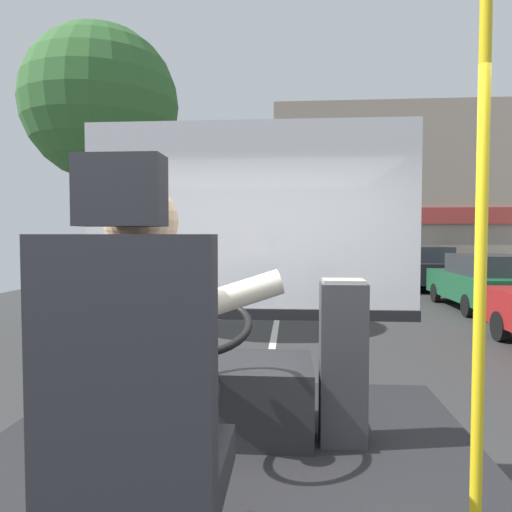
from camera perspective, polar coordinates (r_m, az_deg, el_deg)
ground at (r=10.86m, az=2.59°, el=-7.51°), size 18.00×44.00×0.06m
driver_seat at (r=1.45m, az=-14.19°, el=-19.77°), size 0.48×0.48×1.30m
bus_driver at (r=1.49m, az=-12.91°, el=-11.39°), size 0.82×0.55×0.81m
steering_console at (r=2.75m, az=-5.18°, el=-16.11°), size 1.10×0.94×0.78m
handrail_pole at (r=1.94m, az=25.50°, el=1.16°), size 0.04×0.04×2.12m
fare_box at (r=2.60m, az=10.43°, el=-12.41°), size 0.24×0.21×0.87m
windshield_panel at (r=3.52m, az=-0.82°, el=1.67°), size 2.50×0.08×1.48m
street_tree at (r=9.94m, az=-18.20°, el=16.85°), size 2.94×2.94×5.85m
shop_building at (r=21.49m, az=19.51°, el=6.58°), size 12.55×5.68×6.86m
parked_car_green at (r=13.17m, az=26.08°, el=-2.76°), size 1.89×3.86×1.38m
parked_car_black at (r=17.60m, az=19.19°, el=-1.21°), size 1.96×4.06×1.47m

